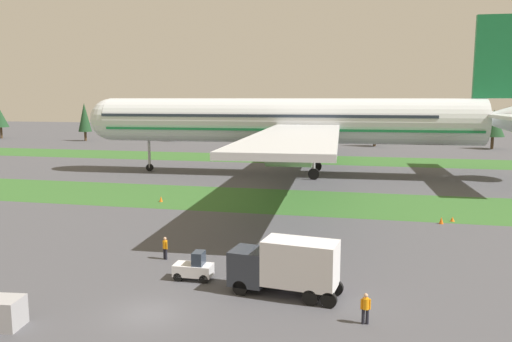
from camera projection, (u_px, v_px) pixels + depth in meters
ground_plane at (148, 314)px, 28.71m from camera, size 400.00×400.00×0.00m
grass_strip_near at (263, 200)px, 60.53m from camera, size 320.00×14.47×0.01m
grass_strip_far at (304, 159)px, 100.10m from camera, size 320.00×14.47×0.01m
airliner at (301, 121)px, 78.78m from camera, size 70.31×86.35×24.00m
baggage_tug at (194, 268)px, 34.00m from camera, size 2.62×1.34×1.97m
cargo_dolly_lead at (267, 271)px, 33.00m from camera, size 2.22×1.54×1.55m
cargo_dolly_second at (312, 274)px, 32.44m from camera, size 2.22×1.54×1.55m
catering_truck at (286, 265)px, 31.19m from camera, size 7.20×3.23×3.58m
ground_crew_marshaller at (165, 247)px, 38.26m from camera, size 0.48×0.36×1.74m
ground_crew_loader at (366, 307)px, 27.30m from camera, size 0.55×0.36×1.74m
uld_container_1 at (3, 313)px, 26.92m from camera, size 2.17×1.82×1.63m
taxiway_marker_0 at (441, 220)px, 49.08m from camera, size 0.44×0.44×0.69m
taxiway_marker_1 at (161, 199)px, 59.44m from camera, size 0.44×0.44×0.66m
taxiway_marker_2 at (452, 219)px, 50.07m from camera, size 0.44×0.44×0.46m
distant_tree_line at (343, 120)px, 128.50m from camera, size 192.70×8.94×11.28m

